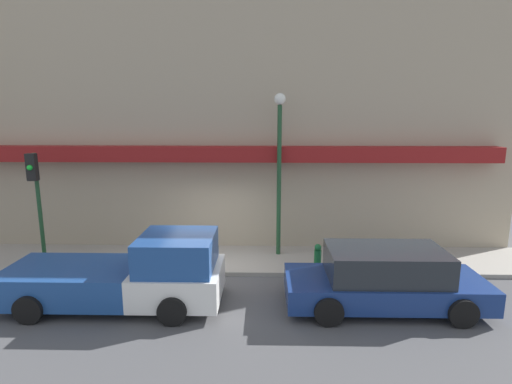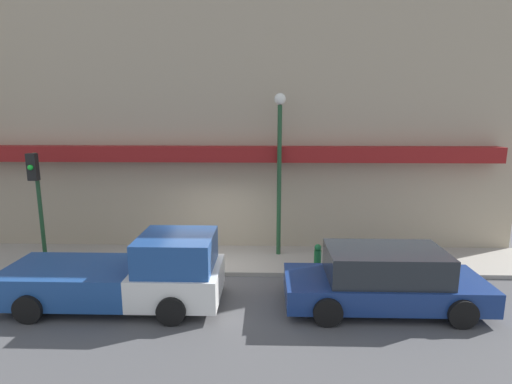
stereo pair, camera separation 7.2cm
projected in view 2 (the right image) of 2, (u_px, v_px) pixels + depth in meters
ground_plane at (213, 276)px, 11.64m from camera, size 80.00×80.00×0.00m
sidewalk at (218, 259)px, 12.81m from camera, size 36.00×2.41×0.13m
building at (224, 120)px, 14.60m from camera, size 19.80×3.80×8.91m
pickup_truck at (129, 274)px, 9.80m from camera, size 5.24×2.14×1.79m
parked_car at (384, 279)px, 9.64m from camera, size 4.76×2.04×1.49m
fire_hydrant at (318, 256)px, 11.82m from camera, size 0.21×0.21×0.75m
street_lamp at (279, 155)px, 12.52m from camera, size 0.36×0.36×5.16m
traffic_light at (37, 188)px, 11.91m from camera, size 0.28×0.42×3.40m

